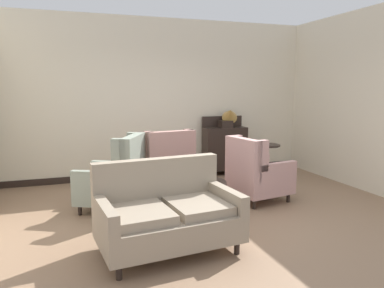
% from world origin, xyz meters
% --- Properties ---
extents(ground, '(8.52, 8.52, 0.00)m').
position_xyz_m(ground, '(0.00, 0.00, 0.00)').
color(ground, '#896B51').
extents(wall_back, '(6.25, 0.08, 3.07)m').
position_xyz_m(wall_back, '(0.00, 2.74, 1.54)').
color(wall_back, beige).
rests_on(wall_back, ground).
extents(wall_right, '(0.08, 3.84, 3.07)m').
position_xyz_m(wall_right, '(3.04, 0.82, 1.54)').
color(wall_right, beige).
rests_on(wall_right, ground).
extents(baseboard_back, '(6.09, 0.03, 0.12)m').
position_xyz_m(baseboard_back, '(0.00, 2.69, 0.06)').
color(baseboard_back, black).
rests_on(baseboard_back, ground).
extents(coffee_table, '(0.87, 0.87, 0.47)m').
position_xyz_m(coffee_table, '(-0.15, 0.32, 0.38)').
color(coffee_table, black).
rests_on(coffee_table, ground).
extents(porcelain_vase, '(0.17, 0.17, 0.34)m').
position_xyz_m(porcelain_vase, '(-0.17, 0.34, 0.61)').
color(porcelain_vase, '#384C93').
rests_on(porcelain_vase, coffee_table).
extents(settee, '(1.55, 1.01, 0.96)m').
position_xyz_m(settee, '(-0.80, -0.64, 0.40)').
color(settee, gray).
rests_on(settee, ground).
extents(armchair_back_corner, '(1.11, 1.08, 1.09)m').
position_xyz_m(armchair_back_corner, '(-1.13, 0.90, 0.45)').
color(armchair_back_corner, gray).
rests_on(armchair_back_corner, ground).
extents(armchair_near_sideboard, '(0.88, 0.89, 1.09)m').
position_xyz_m(armchair_near_sideboard, '(-0.29, 1.32, 0.46)').
color(armchair_near_sideboard, tan).
rests_on(armchair_near_sideboard, ground).
extents(armchair_foreground_right, '(0.94, 0.86, 1.01)m').
position_xyz_m(armchair_foreground_right, '(0.95, 0.60, 0.43)').
color(armchair_foreground_right, tan).
rests_on(armchair_foreground_right, ground).
extents(side_table, '(0.48, 0.48, 0.73)m').
position_xyz_m(side_table, '(1.65, 1.49, 0.44)').
color(side_table, black).
rests_on(side_table, ground).
extents(sideboard, '(0.87, 0.34, 1.18)m').
position_xyz_m(sideboard, '(1.24, 2.45, 0.54)').
color(sideboard, black).
rests_on(sideboard, ground).
extents(gramophone, '(0.43, 0.48, 0.48)m').
position_xyz_m(gramophone, '(1.28, 2.36, 1.19)').
color(gramophone, black).
rests_on(gramophone, sideboard).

